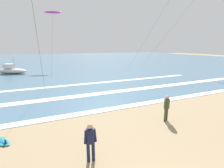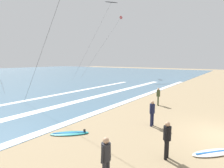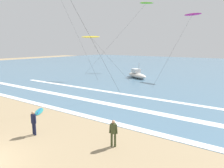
# 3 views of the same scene
# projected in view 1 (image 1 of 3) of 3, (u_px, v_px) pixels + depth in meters

# --- Properties ---
(ocean_surface) EXTENTS (140.00, 90.00, 0.01)m
(ocean_surface) POSITION_uv_depth(u_px,v_px,m) (49.00, 60.00, 50.77)
(ocean_surface) COLOR slate
(ocean_surface) RESTS_ON ground
(wave_foam_shoreline) EXTENTS (48.67, 0.69, 0.01)m
(wave_foam_shoreline) POSITION_uv_depth(u_px,v_px,m) (77.00, 114.00, 10.80)
(wave_foam_shoreline) COLOR white
(wave_foam_shoreline) RESTS_ON ocean_surface
(wave_foam_mid_break) EXTENTS (46.50, 0.94, 0.01)m
(wave_foam_mid_break) POSITION_uv_depth(u_px,v_px,m) (48.00, 100.00, 13.72)
(wave_foam_mid_break) COLOR white
(wave_foam_mid_break) RESTS_ON ocean_surface
(wave_foam_outer_break) EXTENTS (37.79, 0.70, 0.01)m
(wave_foam_outer_break) POSITION_uv_depth(u_px,v_px,m) (52.00, 87.00, 17.96)
(wave_foam_outer_break) COLOR white
(wave_foam_outer_break) RESTS_ON ocean_surface
(surfer_background_far) EXTENTS (0.51, 0.32, 1.60)m
(surfer_background_far) POSITION_uv_depth(u_px,v_px,m) (90.00, 139.00, 6.23)
(surfer_background_far) COLOR #141938
(surfer_background_far) RESTS_ON ground
(surfer_foreground_main) EXTENTS (0.50, 0.32, 1.60)m
(surfer_foreground_main) POSITION_uv_depth(u_px,v_px,m) (167.00, 106.00, 9.67)
(surfer_foreground_main) COLOR #384223
(surfer_foreground_main) RESTS_ON ground
(kite_magenta_high_left) EXTENTS (3.41, 12.28, 11.10)m
(kite_magenta_high_left) POSITION_uv_depth(u_px,v_px,m) (53.00, 13.00, 31.90)
(kite_magenta_high_left) COLOR #CC2384
(kite_magenta_high_left) RESTS_ON ground
(offshore_boat) EXTENTS (5.33, 4.14, 2.70)m
(offshore_boat) POSITION_uv_depth(u_px,v_px,m) (11.00, 70.00, 26.60)
(offshore_boat) COLOR beige
(offshore_boat) RESTS_ON ground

